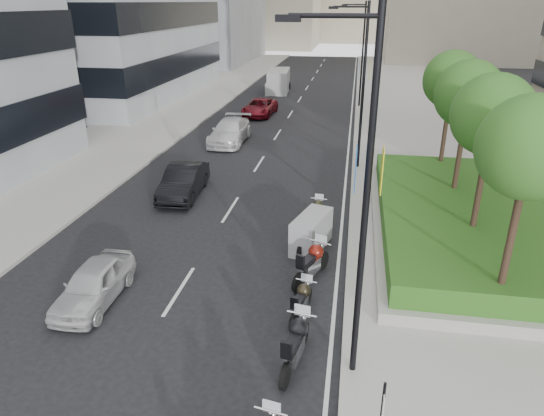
% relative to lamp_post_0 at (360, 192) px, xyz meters
% --- Properties ---
extents(ground, '(160.00, 160.00, 0.00)m').
position_rel_lamp_post_0_xyz_m(ground, '(-4.14, -1.00, -5.07)').
color(ground, black).
rests_on(ground, ground).
extents(sidewalk_right, '(10.00, 100.00, 0.15)m').
position_rel_lamp_post_0_xyz_m(sidewalk_right, '(4.86, 29.00, -4.99)').
color(sidewalk_right, '#9E9B93').
rests_on(sidewalk_right, ground).
extents(sidewalk_left, '(8.00, 100.00, 0.15)m').
position_rel_lamp_post_0_xyz_m(sidewalk_left, '(-16.14, 29.00, -4.99)').
color(sidewalk_left, '#9E9B93').
rests_on(sidewalk_left, ground).
extents(lane_edge, '(0.12, 100.00, 0.01)m').
position_rel_lamp_post_0_xyz_m(lane_edge, '(-0.44, 29.00, -5.06)').
color(lane_edge, silver).
rests_on(lane_edge, ground).
extents(lane_centre, '(0.12, 100.00, 0.01)m').
position_rel_lamp_post_0_xyz_m(lane_centre, '(-5.64, 29.00, -5.06)').
color(lane_centre, silver).
rests_on(lane_centre, ground).
extents(planter, '(10.00, 14.00, 0.40)m').
position_rel_lamp_post_0_xyz_m(planter, '(5.86, 9.00, -4.72)').
color(planter, '#9D9B93').
rests_on(planter, sidewalk_right).
extents(hedge, '(9.40, 13.40, 0.80)m').
position_rel_lamp_post_0_xyz_m(hedge, '(5.86, 9.00, -4.12)').
color(hedge, '#235016').
rests_on(hedge, planter).
extents(tree_0, '(2.80, 2.80, 6.30)m').
position_rel_lamp_post_0_xyz_m(tree_0, '(4.36, 3.00, 0.36)').
color(tree_0, '#332319').
rests_on(tree_0, planter).
extents(tree_1, '(2.80, 2.80, 6.30)m').
position_rel_lamp_post_0_xyz_m(tree_1, '(4.36, 7.00, 0.36)').
color(tree_1, '#332319').
rests_on(tree_1, planter).
extents(tree_2, '(2.80, 2.80, 6.30)m').
position_rel_lamp_post_0_xyz_m(tree_2, '(4.36, 11.00, 0.36)').
color(tree_2, '#332319').
rests_on(tree_2, planter).
extents(tree_3, '(2.80, 2.80, 6.30)m').
position_rel_lamp_post_0_xyz_m(tree_3, '(4.36, 15.00, 0.36)').
color(tree_3, '#332319').
rests_on(tree_3, planter).
extents(lamp_post_0, '(2.34, 0.45, 9.00)m').
position_rel_lamp_post_0_xyz_m(lamp_post_0, '(0.00, 0.00, 0.00)').
color(lamp_post_0, black).
rests_on(lamp_post_0, ground).
extents(lamp_post_1, '(2.34, 0.45, 9.00)m').
position_rel_lamp_post_0_xyz_m(lamp_post_1, '(0.00, 17.00, 0.00)').
color(lamp_post_1, black).
rests_on(lamp_post_1, ground).
extents(lamp_post_2, '(2.34, 0.45, 9.00)m').
position_rel_lamp_post_0_xyz_m(lamp_post_2, '(0.00, 35.00, 0.00)').
color(lamp_post_2, black).
rests_on(lamp_post_2, ground).
extents(motorcycle_2, '(0.82, 2.46, 1.23)m').
position_rel_lamp_post_0_xyz_m(motorcycle_2, '(-1.36, 0.13, -4.41)').
color(motorcycle_2, black).
rests_on(motorcycle_2, ground).
extents(motorcycle_3, '(0.69, 2.00, 1.00)m').
position_rel_lamp_post_0_xyz_m(motorcycle_3, '(-1.45, 2.29, -4.53)').
color(motorcycle_3, black).
rests_on(motorcycle_3, ground).
extents(motorcycle_4, '(1.17, 2.34, 1.23)m').
position_rel_lamp_post_0_xyz_m(motorcycle_4, '(-1.33, 4.47, -4.41)').
color(motorcycle_4, black).
rests_on(motorcycle_4, ground).
extents(motorcycle_5, '(1.54, 2.48, 1.40)m').
position_rel_lamp_post_0_xyz_m(motorcycle_5, '(-1.57, 6.77, -4.37)').
color(motorcycle_5, black).
rests_on(motorcycle_5, ground).
extents(motorcycle_6, '(0.70, 2.10, 1.05)m').
position_rel_lamp_post_0_xyz_m(motorcycle_6, '(-1.55, 9.00, -4.51)').
color(motorcycle_6, black).
rests_on(motorcycle_6, ground).
extents(car_a, '(1.58, 3.79, 1.28)m').
position_rel_lamp_post_0_xyz_m(car_a, '(-8.09, 1.97, -4.42)').
color(car_a, silver).
rests_on(car_a, ground).
extents(car_b, '(1.89, 4.68, 1.51)m').
position_rel_lamp_post_0_xyz_m(car_b, '(-8.34, 11.32, -4.31)').
color(car_b, black).
rests_on(car_b, ground).
extents(car_c, '(2.21, 5.38, 1.56)m').
position_rel_lamp_post_0_xyz_m(car_c, '(-8.51, 21.32, -4.29)').
color(car_c, silver).
rests_on(car_c, ground).
extents(car_d, '(2.57, 5.07, 1.37)m').
position_rel_lamp_post_0_xyz_m(car_d, '(-8.16, 30.12, -4.38)').
color(car_d, maroon).
rests_on(car_d, ground).
extents(delivery_van, '(2.50, 5.59, 2.28)m').
position_rel_lamp_post_0_xyz_m(delivery_van, '(-8.38, 41.67, -4.00)').
color(delivery_van, '#AFB0B2').
rests_on(delivery_van, ground).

